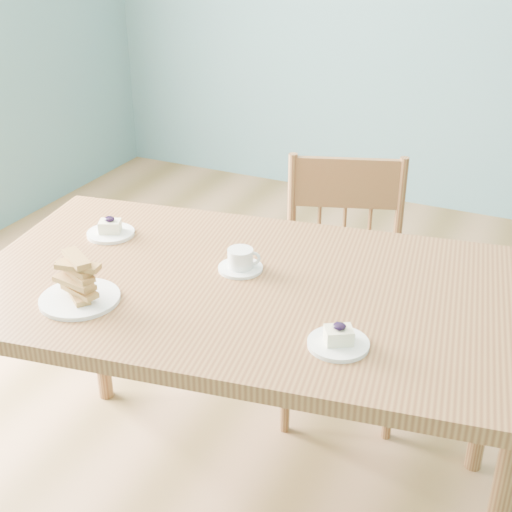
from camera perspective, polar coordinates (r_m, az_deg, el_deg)
room at (r=1.76m, az=10.87°, el=13.77°), size 5.01×5.01×2.71m
dining_table at (r=1.96m, az=-0.67°, el=-4.21°), size 1.62×1.08×0.80m
dining_chair at (r=2.57m, az=6.87°, el=-2.68°), size 0.53×0.52×0.93m
cheesecake_plate_near at (r=1.67m, az=6.62°, el=-6.70°), size 0.14×0.14×0.06m
cheesecake_plate_far at (r=2.22m, az=-11.57°, el=2.02°), size 0.14×0.14×0.06m
coffee_cup at (r=1.97m, az=-1.22°, el=-0.41°), size 0.12×0.12×0.06m
biscotti_plate at (r=1.87m, az=-14.04°, el=-2.36°), size 0.21×0.21×0.12m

